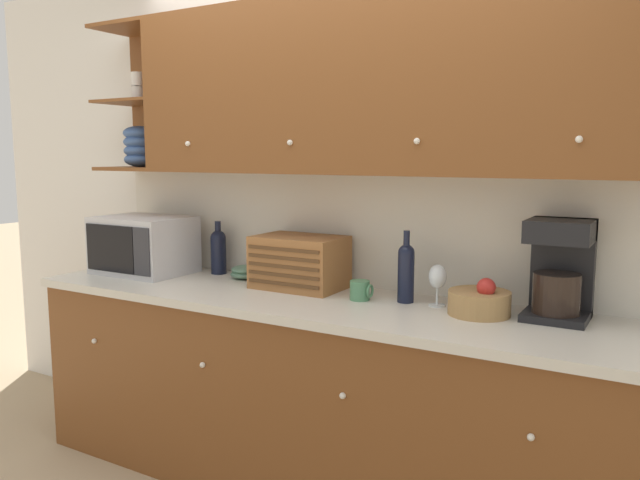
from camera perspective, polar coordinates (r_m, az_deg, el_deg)
The scene contains 14 objects.
ground_plane at distance 3.47m, azimuth 2.04°, elevation -19.19°, with size 24.00×24.00×0.00m, color tan.
wall_back at distance 3.13m, azimuth 2.42°, elevation 2.77°, with size 5.26×0.06×2.60m.
counter_unit at distance 3.01m, azimuth -0.99°, elevation -13.80°, with size 2.88×0.69×0.93m.
backsplash_panel at distance 3.11m, azimuth 2.10°, elevation 1.00°, with size 2.86×0.01×0.56m.
upper_cabinets at distance 2.89m, azimuth 3.47°, elevation 13.85°, with size 2.86×0.35×0.79m.
microwave at distance 3.56m, azimuth -15.82°, elevation -0.43°, with size 0.50×0.38×0.31m.
wine_bottle at distance 3.45m, azimuth -9.27°, elevation -0.88°, with size 0.08×0.08×0.29m.
bowl_stack_on_counter at distance 3.31m, azimuth -6.83°, elevation -2.92°, with size 0.16×0.16×0.07m.
bread_box at distance 3.04m, azimuth -1.89°, elevation -2.04°, with size 0.43×0.29×0.26m.
mug at distance 2.81m, azimuth 3.71°, elevation -4.62°, with size 0.10×0.09×0.09m.
second_wine_bottle at distance 2.77m, azimuth 7.87°, elevation -2.75°, with size 0.07×0.07×0.32m.
wine_glass at distance 2.72m, azimuth 10.70°, elevation -3.44°, with size 0.08×0.08×0.18m.
fruit_basket at distance 2.63m, azimuth 14.39°, elevation -5.50°, with size 0.25×0.25×0.16m.
coffee_maker at distance 2.64m, azimuth 21.05°, elevation -2.49°, with size 0.24×0.24×0.40m.
Camera 1 is at (1.46, -2.72, 1.57)m, focal length 35.00 mm.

